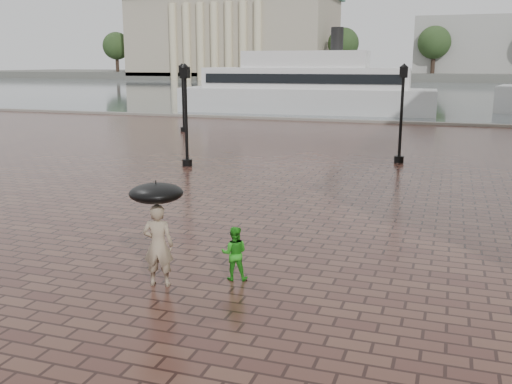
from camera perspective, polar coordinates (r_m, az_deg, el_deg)
ground at (r=14.79m, az=-2.58°, el=-5.17°), size 300.00×300.00×0.00m
harbour_water at (r=105.31m, az=16.24°, el=9.80°), size 240.00×240.00×0.00m
quay_edge at (r=45.61m, az=12.32°, el=6.76°), size 80.00×0.60×0.30m
far_shore at (r=173.20m, az=17.45°, el=11.03°), size 300.00×60.00×2.00m
museum at (r=169.05m, az=-2.13°, el=15.94°), size 57.00×32.50×26.00m
far_trees at (r=151.25m, az=17.40°, el=14.06°), size 188.00×8.00×13.50m
street_lamps at (r=30.27m, az=-0.86°, el=8.55°), size 15.44×12.44×4.40m
adult_pedestrian at (r=12.00m, az=-9.75°, el=-5.26°), size 0.72×0.55×1.75m
child_pedestrian at (r=12.24m, az=-2.18°, el=-6.14°), size 0.67×0.59×1.18m
ferry_near at (r=54.02m, az=4.98°, el=10.35°), size 23.68×6.68×7.69m
umbrella at (r=11.71m, az=-9.95°, el=-0.12°), size 1.10×1.10×1.16m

